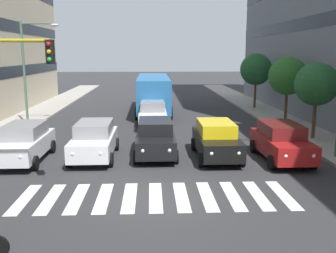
{
  "coord_description": "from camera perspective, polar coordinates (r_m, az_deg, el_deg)",
  "views": [
    {
      "loc": [
        0.13,
        12.37,
        4.91
      ],
      "look_at": [
        -0.66,
        -5.01,
        1.51
      ],
      "focal_mm": 40.24,
      "sensor_mm": 36.0,
      "label": 1
    }
  ],
  "objects": [
    {
      "name": "ground_plane",
      "position": [
        13.3,
        -1.89,
        -10.6
      ],
      "size": [
        180.0,
        180.0,
        0.0
      ],
      "primitive_type": "plane",
      "color": "#2D2D30"
    },
    {
      "name": "crosswalk_markings",
      "position": [
        13.3,
        -1.89,
        -10.58
      ],
      "size": [
        9.45,
        2.8,
        0.01
      ],
      "color": "silver",
      "rests_on": "ground_plane"
    },
    {
      "name": "car_0",
      "position": [
        18.23,
        16.77,
        -2.17
      ],
      "size": [
        2.02,
        4.44,
        1.72
      ],
      "color": "maroon",
      "rests_on": "ground_plane"
    },
    {
      "name": "car_1",
      "position": [
        18.0,
        7.3,
        -1.95
      ],
      "size": [
        2.02,
        4.44,
        1.72
      ],
      "color": "black",
      "rests_on": "ground_plane"
    },
    {
      "name": "car_2",
      "position": [
        18.29,
        -1.91,
        -1.66
      ],
      "size": [
        2.02,
        4.44,
        1.72
      ],
      "color": "black",
      "rests_on": "ground_plane"
    },
    {
      "name": "car_3",
      "position": [
        18.13,
        -11.1,
        -1.98
      ],
      "size": [
        2.02,
        4.44,
        1.72
      ],
      "color": "silver",
      "rests_on": "ground_plane"
    },
    {
      "name": "car_4",
      "position": [
        18.52,
        -21.0,
        -2.24
      ],
      "size": [
        2.02,
        4.44,
        1.72
      ],
      "color": "silver",
      "rests_on": "ground_plane"
    },
    {
      "name": "car_row2_0",
      "position": [
        25.42,
        -2.35,
        1.93
      ],
      "size": [
        2.02,
        4.44,
        1.72
      ],
      "color": "silver",
      "rests_on": "ground_plane"
    },
    {
      "name": "bus_behind_traffic",
      "position": [
        31.52,
        -2.24,
        5.49
      ],
      "size": [
        2.78,
        10.5,
        3.0
      ],
      "color": "#286BAD",
      "rests_on": "ground_plane"
    },
    {
      "name": "street_lamp_left",
      "position": [
        18.53,
        23.97,
        9.21
      ],
      "size": [
        2.74,
        0.28,
        7.35
      ],
      "color": "#4C6B56",
      "rests_on": "sidewalk_left"
    },
    {
      "name": "street_lamp_right",
      "position": [
        26.69,
        -20.22,
        9.05
      ],
      "size": [
        2.5,
        0.28,
        6.79
      ],
      "color": "#4C6B56",
      "rests_on": "sidewalk_right"
    },
    {
      "name": "street_tree_1",
      "position": [
        22.58,
        21.59,
        5.96
      ],
      "size": [
        2.42,
        2.42,
        4.28
      ],
      "color": "#513823",
      "rests_on": "sidewalk_left"
    },
    {
      "name": "street_tree_2",
      "position": [
        27.61,
        17.67,
        7.29
      ],
      "size": [
        2.64,
        2.64,
        4.53
      ],
      "color": "#513823",
      "rests_on": "sidewalk_left"
    },
    {
      "name": "street_tree_3",
      "position": [
        34.1,
        13.19,
        8.42
      ],
      "size": [
        2.75,
        2.75,
        4.75
      ],
      "color": "#513823",
      "rests_on": "sidewalk_left"
    }
  ]
}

